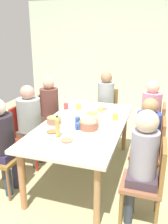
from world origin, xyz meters
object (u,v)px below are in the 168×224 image
object	(u,v)px
chair_3	(150,179)
person_3	(142,158)
person_1	(50,106)
chair_2	(106,110)
person_6	(150,115)
plate_1	(67,141)
cup_5	(78,107)
person_0	(30,118)
cup_4	(100,110)
cup_6	(78,126)
cup_2	(66,106)
chair_6	(155,129)
bottle_0	(99,120)
cup_3	(115,117)
bowl_2	(54,120)
cup_1	(121,108)
plate_2	(103,109)
plate_0	(52,132)
bowl_1	(93,115)
person_5	(147,135)
chair_1	(46,117)
person_2	(106,99)
dining_table	(84,128)
bottle_1	(57,127)
person_4	(1,137)
chair_5	(153,149)
cup_7	(78,121)
bowl_0	(89,124)
chair_0	(26,132)
cup_0	(104,120)

from	to	relation	value
chair_3	person_3	xyz separation A→B (m)	(0.00, -0.09, 0.22)
person_1	person_3	size ratio (longest dim) A/B	0.98
chair_2	person_6	bearing A→B (deg)	48.76
person_3	plate_1	world-z (taller)	person_3
cup_5	person_0	bearing A→B (deg)	-46.09
cup_4	cup_6	world-z (taller)	cup_6
chair_2	cup_2	xyz separation A→B (m)	(0.89, -0.45, 0.29)
chair_6	bottle_0	size ratio (longest dim) A/B	4.90
cup_3	bowl_2	bearing A→B (deg)	-62.20
plate_1	cup_1	world-z (taller)	cup_1
plate_2	cup_4	distance (m)	0.16
plate_0	bowl_1	distance (m)	0.72
person_5	plate_1	bearing A→B (deg)	-52.74
bowl_1	chair_3	bearing A→B (deg)	44.15
person_0	cup_1	size ratio (longest dim) A/B	10.60
bowl_1	bottle_0	xyz separation A→B (m)	(0.25, 0.15, 0.04)
chair_1	person_2	distance (m)	1.12
dining_table	chair_3	size ratio (longest dim) A/B	2.20
person_1	chair_2	bearing A→B (deg)	131.23
cup_3	cup_6	size ratio (longest dim) A/B	0.98
plate_0	bottle_1	xyz separation A→B (m)	(0.08, 0.11, 0.11)
plate_0	person_4	bearing A→B (deg)	-69.09
chair_3	plate_2	xyz separation A→B (m)	(-1.29, -0.79, 0.26)
cup_6	chair_2	bearing A→B (deg)	179.96
person_1	chair_2	distance (m)	1.10
chair_5	cup_3	xyz separation A→B (m)	(-0.25, -0.53, 0.29)
person_3	plate_0	size ratio (longest dim) A/B	4.98
cup_2	cup_7	world-z (taller)	cup_7
cup_7	chair_5	bearing A→B (deg)	94.25
person_2	chair_6	bearing A→B (deg)	55.48
cup_5	person_3	bearing A→B (deg)	42.02
cup_3	bottle_1	distance (m)	0.93
bowl_0	cup_7	xyz separation A→B (m)	(-0.11, -0.18, -0.01)
chair_5	cup_5	world-z (taller)	chair_5
chair_2	chair_5	bearing A→B (deg)	33.32
dining_table	chair_1	size ratio (longest dim) A/B	2.20
chair_0	bottle_0	xyz separation A→B (m)	(0.05, 1.11, 0.33)
bottle_0	cup_7	bearing A→B (deg)	-86.38
plate_0	chair_3	bearing A→B (deg)	79.49
person_1	person_0	bearing A→B (deg)	-0.13
bowl_1	bowl_2	world-z (taller)	bowl_2
cup_1	chair_0	bearing A→B (deg)	-62.68
cup_5	bottle_0	bearing A→B (deg)	39.17
plate_1	cup_5	xyz separation A→B (m)	(-1.14, -0.27, 0.03)
bowl_2	cup_3	size ratio (longest dim) A/B	1.56
dining_table	person_6	distance (m)	1.05
bowl_0	cup_0	world-z (taller)	bowl_0
person_3	chair_1	bearing A→B (deg)	-127.70
chair_1	cup_1	distance (m)	1.31
chair_1	chair_2	bearing A→B (deg)	128.24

